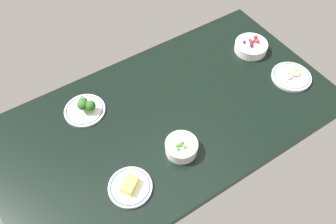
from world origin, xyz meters
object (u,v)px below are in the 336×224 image
(bowl_berries, at_px, (251,46))
(plate_cheese, at_px, (130,187))
(bowl_peas, at_px, (181,147))
(plate_eggs, at_px, (292,76))
(plate_broccoli, at_px, (85,108))

(bowl_berries, xyz_separation_m, plate_cheese, (-0.92, -0.34, -0.01))
(bowl_peas, bearing_deg, plate_eggs, 3.91)
(bowl_berries, bearing_deg, plate_broccoli, 173.64)
(bowl_berries, height_order, plate_eggs, bowl_berries)
(bowl_peas, distance_m, plate_broccoli, 0.48)
(bowl_berries, relative_size, bowl_peas, 1.23)
(plate_eggs, xyz_separation_m, bowl_peas, (-0.70, -0.05, 0.02))
(plate_cheese, bearing_deg, plate_broccoli, 88.30)
(plate_eggs, relative_size, bowl_peas, 1.39)
(plate_eggs, xyz_separation_m, plate_cheese, (-0.96, -0.08, 0.00))
(plate_eggs, xyz_separation_m, plate_broccoli, (-0.95, 0.36, 0.01))
(bowl_peas, xyz_separation_m, plate_cheese, (-0.26, -0.03, -0.02))
(bowl_peas, distance_m, plate_cheese, 0.27)
(plate_cheese, distance_m, plate_broccoli, 0.44)
(bowl_berries, bearing_deg, plate_cheese, -159.63)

